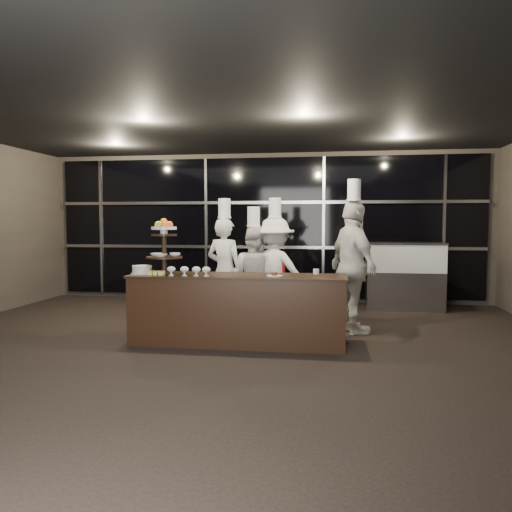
# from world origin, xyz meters

# --- Properties ---
(room) EXTENTS (10.00, 10.00, 10.00)m
(room) POSITION_xyz_m (0.00, 0.00, 1.50)
(room) COLOR black
(room) RESTS_ON ground
(window_wall) EXTENTS (8.60, 0.10, 2.80)m
(window_wall) POSITION_xyz_m (0.00, 4.94, 1.50)
(window_wall) COLOR black
(window_wall) RESTS_ON ground
(buffet_counter) EXTENTS (2.84, 0.74, 0.92)m
(buffet_counter) POSITION_xyz_m (0.14, 1.29, 0.47)
(buffet_counter) COLOR black
(buffet_counter) RESTS_ON ground
(display_stand) EXTENTS (0.48, 0.48, 0.74)m
(display_stand) POSITION_xyz_m (-0.86, 1.29, 1.34)
(display_stand) COLOR black
(display_stand) RESTS_ON buffet_counter
(compotes) EXTENTS (0.58, 0.11, 0.12)m
(compotes) POSITION_xyz_m (-0.44, 1.07, 1.00)
(compotes) COLOR silver
(compotes) RESTS_ON buffet_counter
(layer_cake) EXTENTS (0.30, 0.30, 0.11)m
(layer_cake) POSITION_xyz_m (-1.15, 1.24, 0.97)
(layer_cake) COLOR white
(layer_cake) RESTS_ON buffet_counter
(pastry_squares) EXTENTS (0.19, 0.13, 0.05)m
(pastry_squares) POSITION_xyz_m (-0.91, 1.13, 0.95)
(pastry_squares) COLOR #EEDB74
(pastry_squares) RESTS_ON buffet_counter
(small_plate) EXTENTS (0.20, 0.20, 0.05)m
(small_plate) POSITION_xyz_m (0.64, 1.19, 0.94)
(small_plate) COLOR white
(small_plate) RESTS_ON buffet_counter
(chef_cup) EXTENTS (0.08, 0.08, 0.07)m
(chef_cup) POSITION_xyz_m (1.16, 1.54, 0.96)
(chef_cup) COLOR white
(chef_cup) RESTS_ON buffet_counter
(display_case) EXTENTS (1.39, 0.61, 1.24)m
(display_case) POSITION_xyz_m (2.69, 4.30, 0.69)
(display_case) COLOR #A5A5AA
(display_case) RESTS_ON ground
(chef_a) EXTENTS (0.71, 0.58, 1.98)m
(chef_a) POSITION_xyz_m (-0.29, 2.51, 0.87)
(chef_a) COLOR silver
(chef_a) RESTS_ON ground
(chef_b) EXTENTS (0.89, 0.79, 1.85)m
(chef_b) POSITION_xyz_m (0.18, 2.43, 0.79)
(chef_b) COLOR silver
(chef_b) RESTS_ON ground
(chef_c) EXTENTS (1.20, 0.86, 1.98)m
(chef_c) POSITION_xyz_m (0.50, 2.51, 0.85)
(chef_c) COLOR white
(chef_c) RESTS_ON ground
(chef_d) EXTENTS (0.93, 1.21, 2.22)m
(chef_d) POSITION_xyz_m (1.67, 2.15, 0.97)
(chef_d) COLOR silver
(chef_d) RESTS_ON ground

